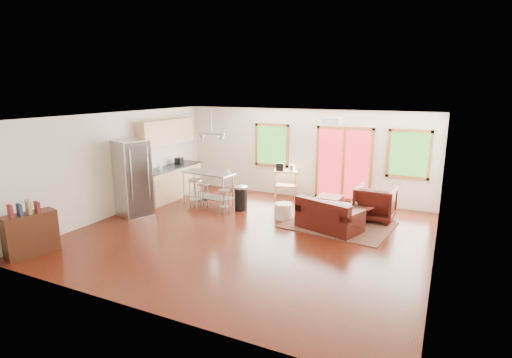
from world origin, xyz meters
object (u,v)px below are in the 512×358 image
at_px(island, 208,183).
at_px(armchair, 375,201).
at_px(refrigerator, 132,178).
at_px(loveseat, 328,218).
at_px(coffee_table, 342,208).
at_px(ottoman, 329,204).
at_px(rug, 338,225).
at_px(kitchen_cart, 285,174).

bearing_deg(island, armchair, 9.46).
bearing_deg(refrigerator, island, 68.16).
distance_m(loveseat, refrigerator, 4.99).
relative_size(coffee_table, island, 0.71).
bearing_deg(coffee_table, armchair, 40.21).
bearing_deg(island, ottoman, 16.38).
height_order(armchair, island, armchair).
relative_size(ottoman, island, 0.40).
bearing_deg(rug, ottoman, 116.13).
bearing_deg(loveseat, ottoman, 123.01).
relative_size(loveseat, ottoman, 2.62).
distance_m(loveseat, ottoman, 1.49).
bearing_deg(coffee_table, ottoman, 123.16).
height_order(coffee_table, armchair, armchair).
distance_m(rug, refrigerator, 5.25).
bearing_deg(ottoman, island, -163.62).
relative_size(loveseat, island, 1.04).
xyz_separation_m(loveseat, island, (-3.56, 0.51, 0.35)).
bearing_deg(loveseat, rug, 92.29).
bearing_deg(kitchen_cart, coffee_table, -35.46).
relative_size(armchair, island, 0.62).
bearing_deg(armchair, loveseat, 58.03).
xyz_separation_m(island, kitchen_cart, (1.64, 1.61, 0.07)).
relative_size(rug, armchair, 2.55).
bearing_deg(coffee_table, kitchen_cart, 144.54).
height_order(loveseat, refrigerator, refrigerator).
height_order(loveseat, island, island).
height_order(rug, loveseat, loveseat).
bearing_deg(refrigerator, armchair, 39.85).
relative_size(rug, refrigerator, 1.24).
xyz_separation_m(coffee_table, refrigerator, (-4.97, -1.67, 0.59)).
xyz_separation_m(rug, loveseat, (-0.12, -0.42, 0.28)).
bearing_deg(ottoman, refrigerator, -151.11).
distance_m(loveseat, kitchen_cart, 2.89).
xyz_separation_m(loveseat, refrigerator, (-4.84, -1.02, 0.67)).
xyz_separation_m(coffee_table, armchair, (0.69, 0.58, 0.10)).
bearing_deg(armchair, coffee_table, 41.89).
bearing_deg(coffee_table, rug, -93.38).
xyz_separation_m(armchair, ottoman, (-1.20, 0.20, -0.27)).
relative_size(armchair, refrigerator, 0.49).
xyz_separation_m(rug, coffee_table, (0.01, 0.23, 0.36)).
bearing_deg(loveseat, island, -169.87).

